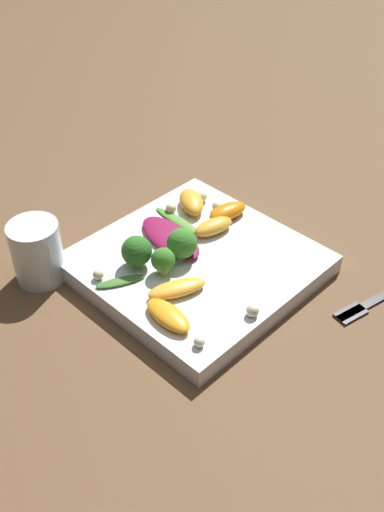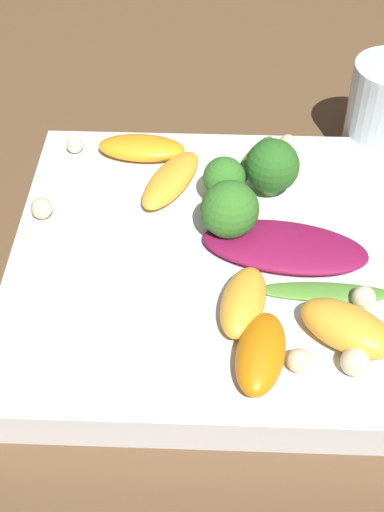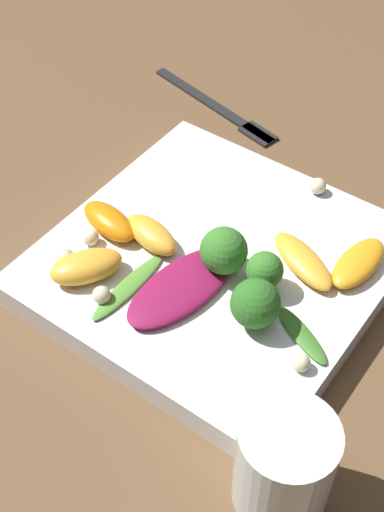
# 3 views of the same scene
# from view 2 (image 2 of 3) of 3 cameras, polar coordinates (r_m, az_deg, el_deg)

# --- Properties ---
(ground_plane) EXTENTS (2.40, 2.40, 0.00)m
(ground_plane) POSITION_cam_2_polar(r_m,az_deg,el_deg) (0.49, 0.93, -1.71)
(ground_plane) COLOR brown
(plate) EXTENTS (0.26, 0.26, 0.03)m
(plate) POSITION_cam_2_polar(r_m,az_deg,el_deg) (0.48, 0.95, -0.66)
(plate) COLOR white
(plate) RESTS_ON ground_plane
(drinking_glass) EXTENTS (0.06, 0.06, 0.08)m
(drinking_glass) POSITION_cam_2_polar(r_m,az_deg,el_deg) (0.59, 14.93, 11.05)
(drinking_glass) COLOR silver
(drinking_glass) RESTS_ON ground_plane
(radicchio_leaf_0) EXTENTS (0.12, 0.07, 0.01)m
(radicchio_leaf_0) POSITION_cam_2_polar(r_m,az_deg,el_deg) (0.47, 6.89, 0.67)
(radicchio_leaf_0) COLOR maroon
(radicchio_leaf_0) RESTS_ON plate
(orange_segment_0) EXTENTS (0.04, 0.06, 0.02)m
(orange_segment_0) POSITION_cam_2_polar(r_m,az_deg,el_deg) (0.40, 4.88, -7.75)
(orange_segment_0) COLOR orange
(orange_segment_0) RESTS_ON plate
(orange_segment_1) EXTENTS (0.07, 0.06, 0.02)m
(orange_segment_1) POSITION_cam_2_polar(r_m,az_deg,el_deg) (0.42, 11.76, -5.64)
(orange_segment_1) COLOR #FCAD33
(orange_segment_1) RESTS_ON plate
(orange_segment_2) EXTENTS (0.05, 0.08, 0.01)m
(orange_segment_2) POSITION_cam_2_polar(r_m,az_deg,el_deg) (0.52, -2.20, 6.12)
(orange_segment_2) COLOR #FCAD33
(orange_segment_2) RESTS_ON plate
(orange_segment_3) EXTENTS (0.04, 0.06, 0.02)m
(orange_segment_3) POSITION_cam_2_polar(r_m,az_deg,el_deg) (0.43, 3.53, -3.67)
(orange_segment_3) COLOR #FCAD33
(orange_segment_3) RESTS_ON plate
(orange_segment_4) EXTENTS (0.07, 0.03, 0.01)m
(orange_segment_4) POSITION_cam_2_polar(r_m,az_deg,el_deg) (0.55, -4.54, 8.63)
(orange_segment_4) COLOR orange
(orange_segment_4) RESTS_ON plate
(broccoli_floret_0) EXTENTS (0.03, 0.03, 0.04)m
(broccoli_floret_0) POSITION_cam_2_polar(r_m,az_deg,el_deg) (0.50, 2.06, 6.16)
(broccoli_floret_0) COLOR #84AD5B
(broccoli_floret_0) RESTS_ON plate
(broccoli_floret_1) EXTENTS (0.04, 0.04, 0.04)m
(broccoli_floret_1) POSITION_cam_2_polar(r_m,az_deg,el_deg) (0.51, 5.93, 7.15)
(broccoli_floret_1) COLOR #84AD5B
(broccoli_floret_1) RESTS_ON plate
(broccoli_floret_2) EXTENTS (0.04, 0.04, 0.04)m
(broccoli_floret_2) POSITION_cam_2_polar(r_m,az_deg,el_deg) (0.47, 2.49, 3.71)
(broccoli_floret_2) COLOR #84AD5B
(broccoli_floret_2) RESTS_ON plate
(arugula_sprig_0) EXTENTS (0.04, 0.06, 0.00)m
(arugula_sprig_0) POSITION_cam_2_polar(r_m,az_deg,el_deg) (0.55, 4.59, 7.86)
(arugula_sprig_0) COLOR #3D7528
(arugula_sprig_0) RESTS_ON plate
(arugula_sprig_1) EXTENTS (0.08, 0.02, 0.00)m
(arugula_sprig_1) POSITION_cam_2_polar(r_m,az_deg,el_deg) (0.45, 9.99, -2.83)
(arugula_sprig_1) COLOR #518E33
(arugula_sprig_1) RESTS_ON plate
(macadamia_nut_0) EXTENTS (0.02, 0.02, 0.02)m
(macadamia_nut_0) POSITION_cam_2_polar(r_m,az_deg,el_deg) (0.41, 12.29, -8.26)
(macadamia_nut_0) COLOR beige
(macadamia_nut_0) RESTS_ON plate
(macadamia_nut_1) EXTENTS (0.01, 0.01, 0.01)m
(macadamia_nut_1) POSITION_cam_2_polar(r_m,az_deg,el_deg) (0.44, 12.99, -3.24)
(macadamia_nut_1) COLOR beige
(macadamia_nut_1) RESTS_ON plate
(macadamia_nut_2) EXTENTS (0.01, 0.01, 0.01)m
(macadamia_nut_2) POSITION_cam_2_polar(r_m,az_deg,el_deg) (0.50, -12.45, 3.76)
(macadamia_nut_2) COLOR beige
(macadamia_nut_2) RESTS_ON plate
(macadamia_nut_3) EXTENTS (0.01, 0.01, 0.01)m
(macadamia_nut_3) POSITION_cam_2_polar(r_m,az_deg,el_deg) (0.41, 7.94, -8.28)
(macadamia_nut_3) COLOR beige
(macadamia_nut_3) RESTS_ON plate
(macadamia_nut_4) EXTENTS (0.01, 0.01, 0.01)m
(macadamia_nut_4) POSITION_cam_2_polar(r_m,az_deg,el_deg) (0.56, 7.19, 8.96)
(macadamia_nut_4) COLOR beige
(macadamia_nut_4) RESTS_ON plate
(macadamia_nut_5) EXTENTS (0.01, 0.01, 0.01)m
(macadamia_nut_5) POSITION_cam_2_polar(r_m,az_deg,el_deg) (0.56, -9.83, 8.75)
(macadamia_nut_5) COLOR beige
(macadamia_nut_5) RESTS_ON plate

